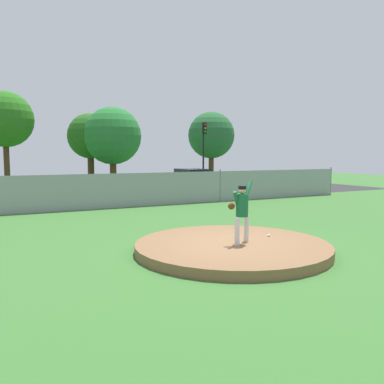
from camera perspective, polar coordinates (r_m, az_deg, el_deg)
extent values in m
plane|color=#386B2D|center=(15.90, -6.01, -3.98)|extent=(80.00, 80.00, 0.00)
cube|color=#2B2B2D|center=(23.96, -13.36, -0.94)|extent=(44.00, 7.00, 0.01)
cylinder|color=brown|center=(10.60, 5.88, -8.01)|extent=(5.20, 5.20, 0.25)
cylinder|color=silver|center=(10.19, 6.61, -5.77)|extent=(0.13, 0.13, 0.72)
cylinder|color=silver|center=(10.67, 7.95, -5.29)|extent=(0.13, 0.13, 0.72)
cylinder|color=#145933|center=(10.33, 7.34, -1.93)|extent=(0.32, 0.32, 0.60)
cylinder|color=#145933|center=(10.39, 8.18, 0.27)|extent=(0.38, 0.26, 0.47)
cylinder|color=#145933|center=(10.21, 6.52, -1.11)|extent=(0.29, 0.21, 0.46)
ellipsoid|color=#4C2D14|center=(10.20, 5.79, -2.06)|extent=(0.20, 0.12, 0.18)
sphere|color=tan|center=(10.28, 7.37, 0.27)|extent=(0.20, 0.20, 0.20)
cylinder|color=black|center=(10.28, 7.37, 0.66)|extent=(0.21, 0.21, 0.09)
sphere|color=white|center=(11.47, 11.16, -6.23)|extent=(0.07, 0.07, 0.07)
cube|color=gray|center=(19.55, -10.26, 0.22)|extent=(28.42, 0.03, 1.70)
cylinder|color=slate|center=(21.87, 4.13, 0.96)|extent=(0.07, 0.07, 1.80)
cylinder|color=slate|center=(27.28, 19.63, 1.54)|extent=(0.07, 0.07, 1.80)
cube|color=#161E4C|center=(25.88, 0.06, 1.20)|extent=(1.80, 4.44, 0.74)
cube|color=black|center=(25.84, 0.06, 2.72)|extent=(1.62, 2.46, 0.63)
cylinder|color=black|center=(27.11, -1.31, 0.60)|extent=(1.78, 0.68, 0.64)
cylinder|color=black|center=(24.72, 1.57, 0.13)|extent=(1.78, 0.68, 0.64)
cylinder|color=black|center=(31.45, 1.67, 5.39)|extent=(0.14, 0.14, 5.17)
cube|color=black|center=(31.37, 1.84, 9.29)|extent=(0.28, 0.24, 0.90)
sphere|color=red|center=(31.29, 1.95, 9.80)|extent=(0.18, 0.18, 0.18)
sphere|color=orange|center=(31.27, 1.95, 9.31)|extent=(0.18, 0.18, 0.18)
sphere|color=green|center=(31.25, 1.94, 8.81)|extent=(0.18, 0.18, 0.18)
cylinder|color=#4C331E|center=(31.78, -25.45, 3.61)|extent=(0.41, 0.41, 3.78)
sphere|color=#276F1A|center=(31.88, -25.70, 9.57)|extent=(4.06, 4.06, 4.06)
cylinder|color=#4C331E|center=(33.94, -14.55, 3.28)|extent=(0.53, 0.53, 2.88)
sphere|color=#25601B|center=(33.96, -14.66, 7.94)|extent=(3.76, 3.76, 3.76)
cylinder|color=#4C331E|center=(32.69, -11.45, 2.97)|extent=(0.53, 0.53, 2.53)
sphere|color=#25732E|center=(32.71, -11.55, 8.06)|extent=(4.67, 4.67, 4.67)
cylinder|color=#4C331E|center=(37.58, 2.82, 3.69)|extent=(0.50, 0.50, 2.95)
sphere|color=#245F2F|center=(37.61, 2.84, 8.30)|extent=(4.43, 4.43, 4.43)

